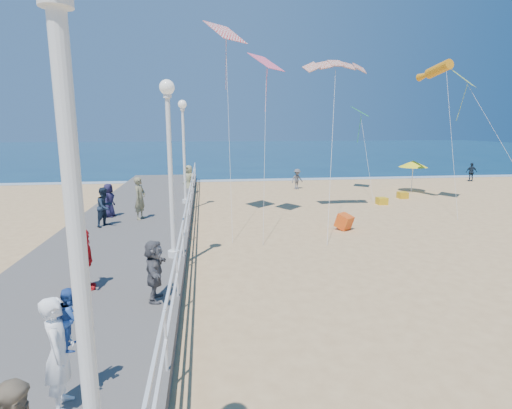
{
  "coord_description": "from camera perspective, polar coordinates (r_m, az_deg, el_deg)",
  "views": [
    {
      "loc": [
        -4.36,
        -12.13,
        4.39
      ],
      "look_at": [
        -2.5,
        2.0,
        1.6
      ],
      "focal_mm": 28.0,
      "sensor_mm": 36.0,
      "label": 1
    }
  ],
  "objects": [
    {
      "name": "ground",
      "position": [
        13.62,
        11.72,
        -7.97
      ],
      "size": [
        160.0,
        160.0,
        0.0
      ],
      "primitive_type": "plane",
      "color": "#DAAF72",
      "rests_on": "ground"
    },
    {
      "name": "ocean",
      "position": [
        77.38,
        -4.31,
        7.79
      ],
      "size": [
        160.0,
        90.0,
        0.05
      ],
      "primitive_type": "cube",
      "color": "#0C304D",
      "rests_on": "ground"
    },
    {
      "name": "surf_line",
      "position": [
        33.21,
        0.1,
        3.52
      ],
      "size": [
        160.0,
        1.2,
        0.04
      ],
      "primitive_type": "cube",
      "color": "white",
      "rests_on": "ground"
    },
    {
      "name": "boardwalk",
      "position": [
        13.21,
        -21.04,
        -8.18
      ],
      "size": [
        5.0,
        44.0,
        0.4
      ],
      "primitive_type": "cube",
      "color": "#65615C",
      "rests_on": "ground"
    },
    {
      "name": "railing",
      "position": [
        12.55,
        -10.43,
        -3.6
      ],
      "size": [
        0.05,
        42.0,
        0.55
      ],
      "color": "white",
      "rests_on": "boardwalk"
    },
    {
      "name": "lamp_post_near",
      "position": [
        3.36,
        -24.4,
        -2.41
      ],
      "size": [
        0.44,
        0.44,
        5.32
      ],
      "color": "white",
      "rests_on": "boardwalk"
    },
    {
      "name": "lamp_post_mid",
      "position": [
        12.19,
        -12.24,
        7.4
      ],
      "size": [
        0.44,
        0.44,
        5.32
      ],
      "color": "white",
      "rests_on": "boardwalk"
    },
    {
      "name": "lamp_post_far",
      "position": [
        21.17,
        -10.31,
        8.92
      ],
      "size": [
        0.44,
        0.44,
        5.32
      ],
      "color": "white",
      "rests_on": "boardwalk"
    },
    {
      "name": "woman_holding_toddler",
      "position": [
        6.62,
        -26.31,
        -18.5
      ],
      "size": [
        0.51,
        0.68,
        1.7
      ],
      "primitive_type": "imported",
      "rotation": [
        0.0,
        0.0,
        1.75
      ],
      "color": "white",
      "rests_on": "boardwalk"
    },
    {
      "name": "toddler_held",
      "position": [
        6.5,
        -24.94,
        -14.47
      ],
      "size": [
        0.41,
        0.49,
        0.9
      ],
      "primitive_type": "imported",
      "rotation": [
        0.0,
        0.0,
        1.75
      ],
      "color": "#2F5AB0",
      "rests_on": "boardwalk"
    },
    {
      "name": "spectator_3",
      "position": [
        10.77,
        -23.17,
        -7.25
      ],
      "size": [
        0.53,
        0.95,
        1.54
      ],
      "primitive_type": "imported",
      "rotation": [
        0.0,
        0.0,
        1.75
      ],
      "color": "red",
      "rests_on": "boardwalk"
    },
    {
      "name": "spectator_4",
      "position": [
        18.99,
        -20.27,
        0.57
      ],
      "size": [
        0.6,
        0.81,
        1.51
      ],
      "primitive_type": "imported",
      "rotation": [
        0.0,
        0.0,
        1.4
      ],
      "color": "#1F1C3E",
      "rests_on": "boardwalk"
    },
    {
      "name": "spectator_5",
      "position": [
        9.61,
        -14.31,
        -9.13
      ],
      "size": [
        0.43,
        1.35,
        1.45
      ],
      "primitive_type": "imported",
      "rotation": [
        0.0,
        0.0,
        1.57
      ],
      "color": "#57565B",
      "rests_on": "boardwalk"
    },
    {
      "name": "spectator_6",
      "position": [
        18.07,
        -16.24,
        0.86
      ],
      "size": [
        0.64,
        0.78,
        1.85
      ],
      "primitive_type": "imported",
      "rotation": [
        0.0,
        0.0,
        1.23
      ],
      "color": "#7B7755",
      "rests_on": "boardwalk"
    },
    {
      "name": "spectator_7",
      "position": [
        17.26,
        -20.79,
        -0.31
      ],
      "size": [
        0.91,
        0.97,
        1.59
      ],
      "primitive_type": "imported",
      "rotation": [
        0.0,
        0.0,
        1.04
      ],
      "color": "#1B283C",
      "rests_on": "boardwalk"
    },
    {
      "name": "beach_walker_a",
      "position": [
        28.59,
        5.89,
        3.64
      ],
      "size": [
        1.07,
        0.88,
        1.45
      ],
      "primitive_type": "imported",
      "rotation": [
        0.0,
        0.0,
        0.42
      ],
      "color": "#59595E",
      "rests_on": "ground"
    },
    {
      "name": "beach_walker_b",
      "position": [
        36.95,
        28.41,
        4.1
      ],
      "size": [
        0.93,
        0.47,
        1.52
      ],
      "primitive_type": "imported",
      "rotation": [
        0.0,
        0.0,
        3.03
      ],
      "color": "#182636",
      "rests_on": "ground"
    },
    {
      "name": "beach_walker_c",
      "position": [
        26.88,
        -9.57,
        3.55
      ],
      "size": [
        1.08,
        1.08,
        1.89
      ],
      "primitive_type": "imported",
      "rotation": [
        0.0,
        0.0,
        -0.79
      ],
      "color": "#979768",
      "rests_on": "ground"
    },
    {
      "name": "box_kite",
      "position": [
        17.62,
        12.48,
        -2.61
      ],
      "size": [
        0.87,
        0.9,
        0.74
      ],
      "primitive_type": "cube",
      "rotation": [
        0.31,
        0.0,
        0.65
      ],
      "color": "red",
      "rests_on": "ground"
    },
    {
      "name": "beach_umbrella",
      "position": [
        29.11,
        21.55,
        5.41
      ],
      "size": [
        1.9,
        1.9,
        2.14
      ],
      "color": "white",
      "rests_on": "ground"
    },
    {
      "name": "beach_chair_left",
      "position": [
        23.98,
        17.53,
        0.49
      ],
      "size": [
        0.55,
        0.55,
        0.4
      ],
      "primitive_type": "cube",
      "color": "gold",
      "rests_on": "ground"
    },
    {
      "name": "beach_chair_right",
      "position": [
        26.44,
        20.21,
        1.27
      ],
      "size": [
        0.55,
        0.55,
        0.4
      ],
      "primitive_type": "cube",
      "color": "gold",
      "rests_on": "ground"
    },
    {
      "name": "kite_parafoil",
      "position": [
        20.57,
        11.33,
        19.18
      ],
      "size": [
        3.1,
        0.94,
        0.65
      ],
      "primitive_type": null,
      "rotation": [
        0.44,
        0.0,
        0.0
      ],
      "color": "#C23B16"
    },
    {
      "name": "kite_windsock",
      "position": [
        25.17,
        24.66,
        17.17
      ],
      "size": [
        1.02,
        2.75,
        1.09
      ],
      "primitive_type": "cylinder",
      "rotation": [
        1.36,
        0.0,
        0.17
      ],
      "color": "orange"
    },
    {
      "name": "kite_diamond_pink",
      "position": [
        18.81,
        1.49,
        19.64
      ],
      "size": [
        1.76,
        1.78,
        0.75
      ],
      "primitive_type": "cube",
      "rotation": [
        0.57,
        0.0,
        0.84
      ],
      "color": "#FF5D81"
    },
    {
      "name": "kite_diamond_multi",
      "position": [
        25.51,
        27.59,
        15.64
      ],
      "size": [
        1.82,
        1.83,
        0.92
      ],
      "primitive_type": "cube",
      "rotation": [
        0.68,
        0.0,
        0.82
      ],
      "color": "blue"
    },
    {
      "name": "kite_diamond_green",
      "position": [
        28.45,
        14.65,
        12.72
      ],
      "size": [
        1.62,
        1.69,
        0.66
      ],
      "primitive_type": "cube",
      "rotation": [
        0.51,
        0.0,
        1.1
      ],
      "color": "green"
    },
    {
      "name": "kite_diamond_redwhite",
      "position": [
        19.25,
        -4.36,
        23.31
      ],
      "size": [
        2.0,
        1.98,
        0.91
      ],
      "primitive_type": "cube",
      "rotation": [
        0.62,
        0.0,
        0.74
      ],
      "color": "red"
    }
  ]
}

